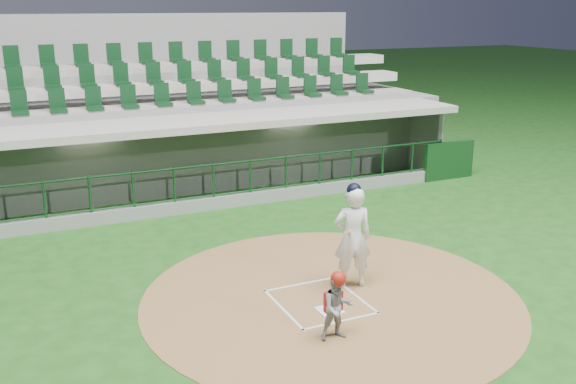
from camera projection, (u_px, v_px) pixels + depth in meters
name	position (u px, v px, depth m)	size (l,w,h in m)	color
ground	(312.00, 296.00, 12.26)	(120.00, 120.00, 0.00)	#174614
dirt_circle	(331.00, 297.00, 12.20)	(7.20, 7.20, 0.01)	brown
home_plate	(330.00, 310.00, 11.64)	(0.43, 0.43, 0.02)	silver
batter_box_chalk	(319.00, 301.00, 11.99)	(1.55, 1.80, 0.01)	white
dugout_structure	(192.00, 160.00, 18.82)	(16.40, 3.70, 3.00)	slate
seating_deck	(166.00, 127.00, 21.38)	(17.00, 6.72, 5.15)	slate
batter	(353.00, 236.00, 12.41)	(0.96, 0.98, 2.11)	white
catcher	(337.00, 306.00, 10.53)	(0.59, 0.49, 1.20)	gray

